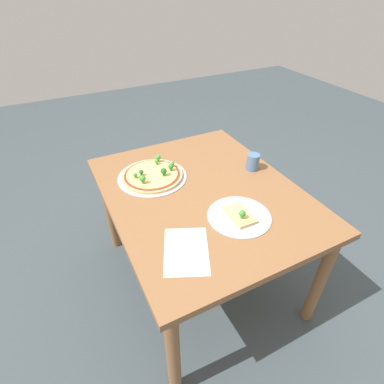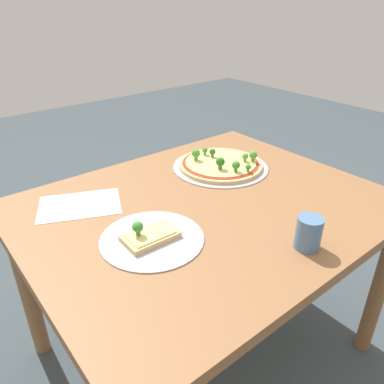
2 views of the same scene
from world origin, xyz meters
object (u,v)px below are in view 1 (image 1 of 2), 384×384
Objects in this scene: dining_table at (202,203)px; pizza_tray_slice at (240,215)px; drinking_cup at (253,162)px; pizza_tray_whole at (153,175)px.

pizza_tray_slice is at bearing -167.61° from dining_table.
drinking_cup reaches higher than pizza_tray_slice.
dining_table is 3.92× the size of pizza_tray_slice.
drinking_cup reaches higher than dining_table.
drinking_cup is at bearing -80.66° from dining_table.
pizza_tray_whole is 0.55m from pizza_tray_slice.
pizza_tray_whole is at bearing 38.08° from dining_table.
pizza_tray_slice is at bearing -153.90° from pizza_tray_whole.
pizza_tray_whole is 1.28× the size of pizza_tray_slice.
pizza_tray_slice is at bearing 136.51° from drinking_cup.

